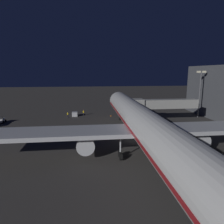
% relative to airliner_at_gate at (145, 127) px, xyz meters
% --- Properties ---
extents(ground_plane, '(320.00, 320.00, 0.00)m').
position_rel_airliner_at_gate_xyz_m(ground_plane, '(-0.00, -8.38, -5.35)').
color(ground_plane, '#383533').
extents(airliner_at_gate, '(59.26, 67.28, 18.12)m').
position_rel_airliner_at_gate_xyz_m(airliner_at_gate, '(0.00, 0.00, 0.00)').
color(airliner_at_gate, silver).
rests_on(airliner_at_gate, ground_plane).
extents(jet_bridge, '(19.08, 3.40, 7.02)m').
position_rel_airliner_at_gate_xyz_m(jet_bridge, '(-10.44, -22.36, 0.13)').
color(jet_bridge, '#9E9E99').
rests_on(jet_bridge, ground_plane).
extents(apron_floodlight_mast, '(2.90, 0.50, 14.71)m').
position_rel_airliner_at_gate_xyz_m(apron_floodlight_mast, '(-25.50, -28.02, 3.38)').
color(apron_floodlight_mast, '#59595E').
rests_on(apron_floodlight_mast, ground_plane).
extents(baggage_tug_lead, '(1.86, 2.37, 1.95)m').
position_rel_airliner_at_gate_xyz_m(baggage_tug_lead, '(34.39, -27.71, -4.57)').
color(baggage_tug_lead, silver).
rests_on(baggage_tug_lead, ground_plane).
extents(baggage_container_far_row, '(1.73, 1.89, 1.45)m').
position_rel_airliner_at_gate_xyz_m(baggage_container_far_row, '(13.98, -34.08, -4.63)').
color(baggage_container_far_row, '#B7BABF').
rests_on(baggage_container_far_row, ground_plane).
extents(ground_crew_by_belt_loader, '(0.40, 0.40, 1.72)m').
position_rel_airliner_at_gate_xyz_m(ground_crew_by_belt_loader, '(16.14, -32.65, -4.41)').
color(ground_crew_by_belt_loader, black).
rests_on(ground_crew_by_belt_loader, ground_plane).
extents(ground_crew_marshaller_fwd, '(0.40, 0.40, 1.85)m').
position_rel_airliner_at_gate_xyz_m(ground_crew_marshaller_fwd, '(11.16, -35.03, -4.33)').
color(ground_crew_marshaller_fwd, black).
rests_on(ground_crew_marshaller_fwd, ground_plane).
extents(traffic_cone_nose_port, '(0.36, 0.36, 0.55)m').
position_rel_airliner_at_gate_xyz_m(traffic_cone_nose_port, '(-2.20, -32.48, -5.08)').
color(traffic_cone_nose_port, orange).
rests_on(traffic_cone_nose_port, ground_plane).
extents(traffic_cone_nose_starboard, '(0.36, 0.36, 0.55)m').
position_rel_airliner_at_gate_xyz_m(traffic_cone_nose_starboard, '(2.20, -32.48, -5.08)').
color(traffic_cone_nose_starboard, orange).
rests_on(traffic_cone_nose_starboard, ground_plane).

